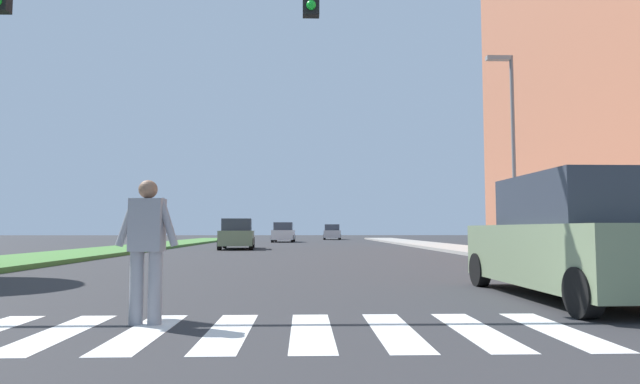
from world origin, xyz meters
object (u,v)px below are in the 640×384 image
at_px(street_lamp_right, 511,136).
at_px(pedestrian_performer, 147,244).
at_px(suv_crossing, 574,240).
at_px(sedan_far_horizon, 332,232).
at_px(sedan_distant, 284,233).
at_px(sedan_midblock, 237,235).

bearing_deg(street_lamp_right, pedestrian_performer, -126.76).
distance_m(suv_crossing, sedan_far_horizon, 48.11).
height_order(pedestrian_performer, sedan_far_horizon, pedestrian_performer).
distance_m(pedestrian_performer, sedan_distant, 39.26).
height_order(suv_crossing, sedan_distant, suv_crossing).
bearing_deg(suv_crossing, sedan_far_horizon, 91.52).
relative_size(sedan_midblock, sedan_distant, 1.08).
height_order(street_lamp_right, sedan_distant, street_lamp_right).
xyz_separation_m(street_lamp_right, pedestrian_performer, (-9.57, -12.80, -3.66)).
relative_size(pedestrian_performer, sedan_distant, 0.40).
relative_size(pedestrian_performer, suv_crossing, 0.37).
xyz_separation_m(pedestrian_performer, sedan_far_horizon, (4.90, 50.12, -0.17)).
relative_size(sedan_distant, sedan_far_horizon, 1.00).
relative_size(street_lamp_right, sedan_midblock, 1.62).
bearing_deg(pedestrian_performer, street_lamp_right, 53.24).
xyz_separation_m(sedan_midblock, sedan_distant, (1.99, 15.88, 0.00)).
relative_size(suv_crossing, sedan_distant, 1.08).
distance_m(street_lamp_right, pedestrian_performer, 16.40).
height_order(pedestrian_performer, suv_crossing, suv_crossing).
xyz_separation_m(sedan_distant, sedan_far_horizon, (4.81, 10.86, -0.03)).
distance_m(pedestrian_performer, sedan_midblock, 23.46).
bearing_deg(street_lamp_right, sedan_far_horizon, 97.13).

